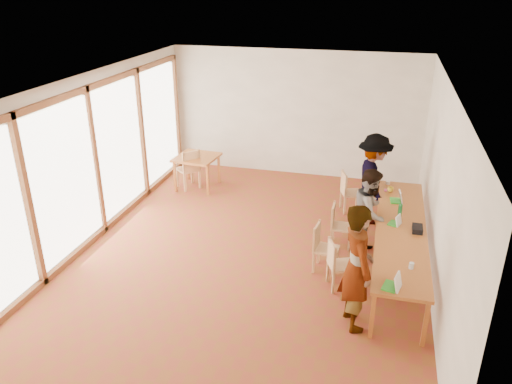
% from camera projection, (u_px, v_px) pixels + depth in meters
% --- Properties ---
extents(ground, '(8.00, 8.00, 0.00)m').
position_uv_depth(ground, '(252.00, 251.00, 8.93)').
color(ground, '#943C23').
rests_on(ground, ground).
extents(wall_back, '(6.00, 0.10, 3.00)m').
position_uv_depth(wall_back, '(295.00, 114.00, 11.88)').
color(wall_back, white).
rests_on(wall_back, ground).
extents(wall_front, '(6.00, 0.10, 3.00)m').
position_uv_depth(wall_front, '(143.00, 319.00, 4.78)').
color(wall_front, white).
rests_on(wall_front, ground).
extents(wall_right, '(0.10, 8.00, 3.00)m').
position_uv_depth(wall_right, '(441.00, 191.00, 7.64)').
color(wall_right, white).
rests_on(wall_right, ground).
extents(window_wall, '(0.10, 8.00, 3.00)m').
position_uv_depth(window_wall, '(94.00, 158.00, 9.02)').
color(window_wall, white).
rests_on(window_wall, ground).
extents(ceiling, '(6.00, 8.00, 0.04)m').
position_uv_depth(ceiling, '(251.00, 81.00, 7.73)').
color(ceiling, white).
rests_on(ceiling, wall_back).
extents(communal_table, '(0.80, 4.00, 0.75)m').
position_uv_depth(communal_table, '(401.00, 230.00, 8.16)').
color(communal_table, '#B76228').
rests_on(communal_table, ground).
extents(side_table, '(0.90, 0.90, 0.75)m').
position_uv_depth(side_table, '(197.00, 160.00, 11.37)').
color(side_table, '#B76228').
rests_on(side_table, ground).
extents(chair_near, '(0.49, 0.49, 0.43)m').
position_uv_depth(chair_near, '(336.00, 260.00, 7.70)').
color(chair_near, tan).
rests_on(chair_near, ground).
extents(chair_mid, '(0.42, 0.42, 0.44)m').
position_uv_depth(chair_mid, '(321.00, 242.00, 8.19)').
color(chair_mid, tan).
rests_on(chair_mid, ground).
extents(chair_far, '(0.37, 0.37, 0.42)m').
position_uv_depth(chair_far, '(337.00, 221.00, 8.94)').
color(chair_far, tan).
rests_on(chair_far, ground).
extents(chair_empty, '(0.50, 0.50, 0.45)m').
position_uv_depth(chair_empty, '(348.00, 188.00, 10.24)').
color(chair_empty, tan).
rests_on(chair_empty, ground).
extents(chair_spare, '(0.62, 0.62, 0.50)m').
position_uv_depth(chair_spare, '(190.00, 165.00, 11.30)').
color(chair_spare, tan).
rests_on(chair_spare, ground).
extents(person_near, '(0.67, 0.79, 1.84)m').
position_uv_depth(person_near, '(357.00, 267.00, 6.71)').
color(person_near, gray).
rests_on(person_near, ground).
extents(person_mid, '(0.76, 0.89, 1.58)m').
position_uv_depth(person_mid, '(370.00, 213.00, 8.56)').
color(person_mid, gray).
rests_on(person_mid, ground).
extents(person_far, '(0.93, 1.29, 1.80)m').
position_uv_depth(person_far, '(373.00, 179.00, 9.66)').
color(person_far, gray).
rests_on(person_far, ground).
extents(laptop_near, '(0.27, 0.29, 0.21)m').
position_uv_depth(laptop_near, '(394.00, 284.00, 6.54)').
color(laptop_near, green).
rests_on(laptop_near, communal_table).
extents(laptop_mid, '(0.24, 0.25, 0.18)m').
position_uv_depth(laptop_mid, '(396.00, 222.00, 8.21)').
color(laptop_mid, green).
rests_on(laptop_mid, communal_table).
extents(laptop_far, '(0.24, 0.27, 0.21)m').
position_uv_depth(laptop_far, '(398.00, 199.00, 9.05)').
color(laptop_far, green).
rests_on(laptop_far, communal_table).
extents(yellow_mug, '(0.14, 0.14, 0.09)m').
position_uv_depth(yellow_mug, '(390.00, 189.00, 9.47)').
color(yellow_mug, yellow).
rests_on(yellow_mug, communal_table).
extents(green_bottle, '(0.07, 0.07, 0.28)m').
position_uv_depth(green_bottle, '(400.00, 212.00, 8.35)').
color(green_bottle, '#1B7233').
rests_on(green_bottle, communal_table).
extents(clear_glass, '(0.07, 0.07, 0.09)m').
position_uv_depth(clear_glass, '(411.00, 266.00, 6.98)').
color(clear_glass, silver).
rests_on(clear_glass, communal_table).
extents(condiment_cup, '(0.08, 0.08, 0.06)m').
position_uv_depth(condiment_cup, '(388.00, 183.00, 9.82)').
color(condiment_cup, white).
rests_on(condiment_cup, communal_table).
extents(pink_phone, '(0.05, 0.10, 0.01)m').
position_uv_depth(pink_phone, '(386.00, 190.00, 9.54)').
color(pink_phone, '#EF3B8A').
rests_on(pink_phone, communal_table).
extents(black_pouch, '(0.16, 0.26, 0.09)m').
position_uv_depth(black_pouch, '(417.00, 229.00, 8.00)').
color(black_pouch, black).
rests_on(black_pouch, communal_table).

